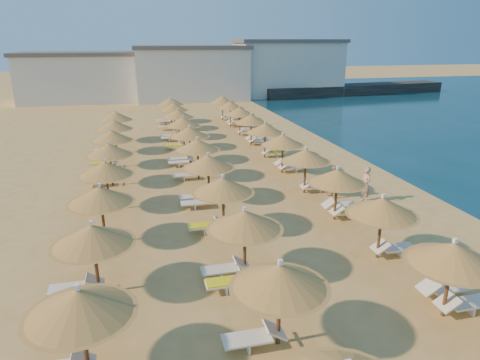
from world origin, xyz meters
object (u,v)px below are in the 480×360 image
object	(u,v)px
parasol_row_east	(294,148)
beachgoer_a	(366,184)
beachgoer_b	(334,182)
parasol_row_west	(203,153)
jetty	(355,89)

from	to	relation	value
parasol_row_east	beachgoer_a	distance (m)	4.84
beachgoer_b	beachgoer_a	bearing A→B (deg)	41.11
beachgoer_a	beachgoer_b	xyz separation A→B (m)	(-1.36, 0.88, -0.06)
parasol_row_west	beachgoer_a	world-z (taller)	parasol_row_west
jetty	beachgoer_a	world-z (taller)	beachgoer_a
parasol_row_west	beachgoer_a	size ratio (longest dim) A/B	23.59
parasol_row_east	beachgoer_a	bearing A→B (deg)	-57.09
parasol_row_east	parasol_row_west	distance (m)	5.37
jetty	beachgoer_a	size ratio (longest dim) A/B	15.78
beachgoer_b	jetty	bearing A→B (deg)	134.61
parasol_row_west	beachgoer_b	world-z (taller)	parasol_row_west
parasol_row_east	parasol_row_west	size ratio (longest dim) A/B	1.00
beachgoer_b	parasol_row_east	bearing A→B (deg)	-174.91
beachgoer_a	parasol_row_west	bearing A→B (deg)	-119.01
parasol_row_west	beachgoer_a	distance (m)	8.93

